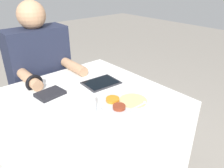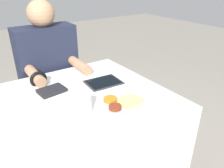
% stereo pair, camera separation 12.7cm
% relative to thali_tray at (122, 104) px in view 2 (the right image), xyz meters
% --- Properties ---
extents(dining_table, '(0.98, 0.91, 0.77)m').
position_rel_thali_tray_xyz_m(dining_table, '(-0.15, 0.20, -0.39)').
color(dining_table, silver).
rests_on(dining_table, ground_plane).
extents(thali_tray, '(0.27, 0.27, 0.03)m').
position_rel_thali_tray_xyz_m(thali_tray, '(0.00, 0.00, 0.00)').
color(thali_tray, '#B7BABF').
rests_on(thali_tray, dining_table).
extents(red_notebook, '(0.17, 0.13, 0.02)m').
position_rel_thali_tray_xyz_m(red_notebook, '(-0.26, 0.36, -0.00)').
color(red_notebook, silver).
rests_on(red_notebook, dining_table).
extents(tablet_device, '(0.23, 0.18, 0.01)m').
position_rel_thali_tray_xyz_m(tablet_device, '(0.06, 0.29, -0.00)').
color(tablet_device, '#28282D').
rests_on(tablet_device, dining_table).
extents(person_diner, '(0.44, 0.47, 1.25)m').
position_rel_thali_tray_xyz_m(person_diner, '(-0.12, 0.80, -0.19)').
color(person_diner, black).
rests_on(person_diner, ground_plane).
extents(drinking_glass, '(0.06, 0.06, 0.10)m').
position_rel_thali_tray_xyz_m(drinking_glass, '(-0.19, 0.05, 0.04)').
color(drinking_glass, silver).
rests_on(drinking_glass, dining_table).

